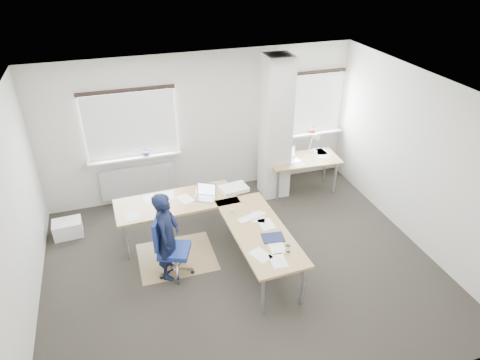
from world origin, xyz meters
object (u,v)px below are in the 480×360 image
object	(u,v)px
task_chair	(173,259)
desk_main	(219,216)
desk_side	(303,160)
person	(167,236)

from	to	relation	value
task_chair	desk_main	bearing A→B (deg)	42.16
task_chair	desk_side	bearing A→B (deg)	50.62
task_chair	person	distance (m)	0.44
person	desk_main	bearing A→B (deg)	-45.70
desk_main	task_chair	distance (m)	0.97
desk_main	task_chair	xyz separation A→B (m)	(-0.82, -0.32, -0.41)
desk_side	person	size ratio (longest dim) A/B	1.00
desk_side	task_chair	size ratio (longest dim) A/B	1.42
desk_side	task_chair	xyz separation A→B (m)	(-2.92, -1.66, -0.40)
task_chair	person	xyz separation A→B (m)	(-0.04, 0.01, 0.44)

